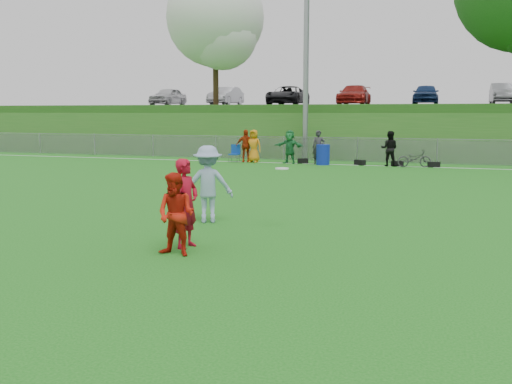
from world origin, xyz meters
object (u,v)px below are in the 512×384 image
at_px(frisbee, 282,169).
at_px(player_red_left, 186,203).
at_px(recycling_bin, 323,155).
at_px(player_blue, 208,184).
at_px(bicycle, 414,158).
at_px(player_red_center, 176,214).

bearing_deg(frisbee, player_red_left, -119.10).
bearing_deg(player_red_left, recycling_bin, 13.55).
relative_size(player_blue, bicycle, 1.16).
height_order(recycling_bin, bicycle, recycling_bin).
bearing_deg(player_blue, player_red_left, 81.19).
relative_size(player_red_center, player_blue, 0.83).
distance_m(frisbee, recycling_bin, 15.90).
bearing_deg(frisbee, bicycle, 82.33).
relative_size(player_red_left, frisbee, 5.68).
height_order(player_red_left, bicycle, player_red_left).
relative_size(player_red_left, recycling_bin, 1.72).
height_order(player_red_center, player_blue, player_blue).
bearing_deg(recycling_bin, player_blue, -88.63).
xyz_separation_m(player_red_center, bicycle, (3.32, 18.78, -0.35)).
bearing_deg(player_red_left, player_red_center, -161.07).
distance_m(player_red_left, bicycle, 18.47).
bearing_deg(frisbee, player_red_center, -112.02).
height_order(player_blue, bicycle, player_blue).
xyz_separation_m(player_red_center, frisbee, (1.18, 2.92, 0.60)).
bearing_deg(recycling_bin, player_red_center, -86.76).
relative_size(recycling_bin, bicycle, 0.64).
relative_size(player_red_left, player_red_center, 1.13).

